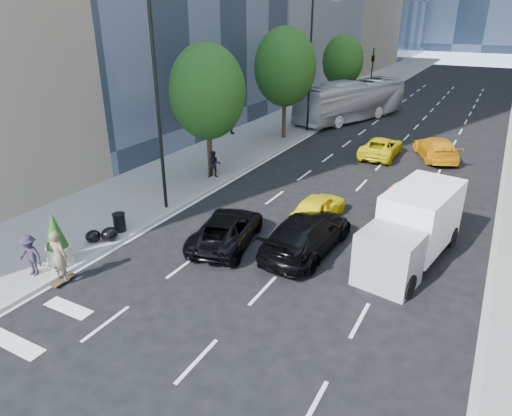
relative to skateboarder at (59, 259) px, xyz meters
The scene contains 23 objects.
ground 6.43m from the skateboarder, 28.18° to the left, with size 160.00×160.00×0.00m, color black.
sidewalk_left 33.19m from the skateboarder, 95.88° to the left, with size 6.00×120.00×0.15m, color slate.
lamp_near 8.54m from the skateboarder, 95.89° to the left, with size 2.13×0.22×10.00m.
lamp_far 25.47m from the skateboarder, 91.65° to the left, with size 2.13×0.22×10.00m.
tree_near 12.75m from the skateboarder, 97.59° to the left, with size 4.20×4.20×7.46m.
tree_mid 22.48m from the skateboarder, 94.16° to the left, with size 4.50×4.50×7.99m.
tree_far 35.23m from the skateboarder, 92.62° to the left, with size 3.90×3.90×6.92m.
traffic_signal 43.13m from the skateboarder, 91.07° to the left, with size 2.48×0.53×5.20m.
skateboarder is the anchor object (origin of this frame).
black_sedan_lincoln 6.55m from the skateboarder, 56.60° to the left, with size 2.17×4.71×1.31m, color black.
black_sedan_mercedes 9.36m from the skateboarder, 43.42° to the left, with size 2.21×5.44×1.58m, color black.
taxi_a 11.29m from the skateboarder, 57.30° to the left, with size 1.50×3.74×1.27m, color yellow.
taxi_b 16.08m from the skateboarder, 52.43° to the left, with size 1.48×4.23×1.39m, color orange.
taxi_c 21.87m from the skateboarder, 73.80° to the left, with size 2.18×4.72×1.31m, color #DBC80B.
taxi_d 24.17m from the skateboarder, 67.08° to the left, with size 2.02×4.97×1.44m, color orange.
city_bus 30.95m from the skateboarder, 88.52° to the left, with size 2.88×12.29×3.42m, color silver.
box_truck 13.13m from the skateboarder, 35.79° to the left, with size 3.07×6.13×2.80m.
pedestrian_a 11.87m from the skateboarder, 95.80° to the left, with size 0.76×0.59×1.57m, color black.
pedestrian_b 21.73m from the skateboarder, 104.93° to the left, with size 0.90×0.37×1.53m, color black.
pedestrian_c 1.23m from the skateboarder, 166.55° to the right, with size 1.03×0.59×1.60m, color #282030.
trash_can 4.09m from the skateboarder, 104.23° to the left, with size 0.52×0.52×0.78m, color black.
planter_shrub 1.26m from the skateboarder, 143.52° to the left, with size 0.89×0.89×2.14m.
garbage_bags 3.10m from the skateboarder, 108.08° to the left, with size 1.16×1.11×0.57m.
Camera 1 is at (7.27, -12.05, 9.08)m, focal length 32.00 mm.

